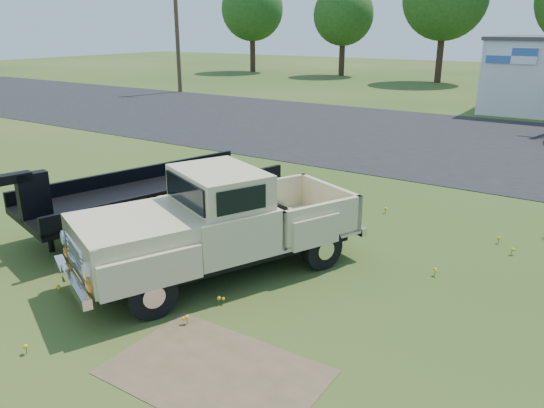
{
  "coord_description": "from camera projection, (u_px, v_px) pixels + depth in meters",
  "views": [
    {
      "loc": [
        5.67,
        -7.92,
        4.69
      ],
      "look_at": [
        -0.14,
        1.0,
        1.11
      ],
      "focal_mm": 35.0,
      "sensor_mm": 36.0,
      "label": 1
    }
  ],
  "objects": [
    {
      "name": "dirt_patch_a",
      "position": [
        215.0,
        372.0,
        7.56
      ],
      "size": [
        3.0,
        2.0,
        0.01
      ],
      "primitive_type": "cube",
      "color": "brown",
      "rests_on": "ground"
    },
    {
      "name": "utility_pole_west",
      "position": [
        177.0,
        27.0,
        38.09
      ],
      "size": [
        1.6,
        0.3,
        9.0
      ],
      "color": "#472D21",
      "rests_on": "ground"
    },
    {
      "name": "treeline_a",
      "position": [
        252.0,
        9.0,
        54.94
      ],
      "size": [
        6.4,
        6.4,
        9.52
      ],
      "color": "#362418",
      "rests_on": "ground"
    },
    {
      "name": "vintage_pickup_truck",
      "position": [
        221.0,
        222.0,
        10.3
      ],
      "size": [
        4.52,
        6.29,
        2.13
      ],
      "primitive_type": null,
      "rotation": [
        0.0,
        0.0,
        -0.43
      ],
      "color": "tan",
      "rests_on": "ground"
    },
    {
      "name": "dirt_patch_b",
      "position": [
        265.0,
        206.0,
        14.53
      ],
      "size": [
        2.2,
        1.6,
        0.01
      ],
      "primitive_type": "cube",
      "color": "brown",
      "rests_on": "ground"
    },
    {
      "name": "treeline_b",
      "position": [
        344.0,
        15.0,
        50.77
      ],
      "size": [
        5.76,
        5.76,
        8.57
      ],
      "color": "#362418",
      "rests_on": "ground"
    },
    {
      "name": "asphalt_lot",
      "position": [
        453.0,
        141.0,
        22.63
      ],
      "size": [
        90.0,
        14.0,
        0.02
      ],
      "primitive_type": "cube",
      "color": "black",
      "rests_on": "ground"
    },
    {
      "name": "ground",
      "position": [
        251.0,
        270.0,
        10.72
      ],
      "size": [
        140.0,
        140.0,
        0.0
      ],
      "primitive_type": "plane",
      "color": "#254114",
      "rests_on": "ground"
    },
    {
      "name": "flatbed_trailer",
      "position": [
        155.0,
        188.0,
        12.94
      ],
      "size": [
        4.05,
        7.24,
        1.88
      ],
      "primitive_type": null,
      "rotation": [
        0.0,
        0.0,
        -0.27
      ],
      "color": "black",
      "rests_on": "ground"
    }
  ]
}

